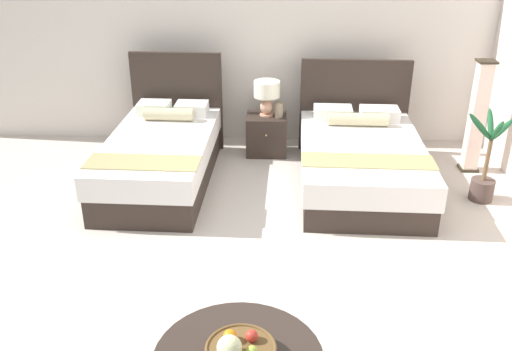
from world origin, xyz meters
name	(u,v)px	position (x,y,z in m)	size (l,w,h in m)	color
ground_plane	(256,255)	(0.00, 0.00, -0.01)	(9.45, 9.40, 0.02)	beige
wall_back	(264,39)	(0.00, 2.90, 1.32)	(9.45, 0.12, 2.64)	silver
bed_near_window	(162,155)	(-1.10, 1.49, 0.31)	(1.18, 2.22, 1.24)	#2E241E
bed_near_corner	(360,159)	(1.11, 1.50, 0.29)	(1.39, 2.22, 1.17)	#2E241E
nightstand	(266,134)	(0.05, 2.34, 0.25)	(0.50, 0.45, 0.50)	#2E241E
table_lamp	(267,93)	(0.05, 2.36, 0.78)	(0.32, 0.32, 0.43)	tan
vase	(279,110)	(0.20, 2.30, 0.59)	(0.10, 0.10, 0.19)	gray
fruit_bowl	(239,351)	(-0.03, -1.81, 0.53)	(0.41, 0.41, 0.22)	brown
floor_lamp_corner	(477,117)	(2.46, 1.91, 0.65)	(0.20, 0.20, 1.31)	#2E261A
potted_palm	(484,173)	(2.35, 1.12, 0.31)	(0.50, 0.52, 1.00)	#4B3A34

